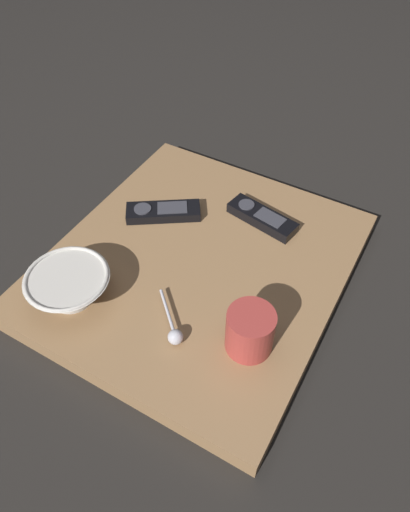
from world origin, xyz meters
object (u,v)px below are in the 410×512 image
(cereal_bowl, at_px, (69,285))
(coffee_mug, at_px, (250,331))
(teaspoon, at_px, (174,333))
(tv_remote_far, at_px, (163,212))
(tv_remote_near, at_px, (262,217))

(cereal_bowl, relative_size, coffee_mug, 1.83)
(cereal_bowl, height_order, teaspoon, cereal_bowl)
(cereal_bowl, height_order, coffee_mug, coffee_mug)
(cereal_bowl, xyz_separation_m, coffee_mug, (0.07, -0.35, 0.01))
(coffee_mug, relative_size, tv_remote_far, 0.52)
(cereal_bowl, bearing_deg, tv_remote_far, -5.48)
(cereal_bowl, bearing_deg, tv_remote_near, -31.51)
(cereal_bowl, distance_m, teaspoon, 0.23)
(coffee_mug, distance_m, teaspoon, 0.14)
(tv_remote_near, bearing_deg, tv_remote_far, 114.59)
(tv_remote_near, bearing_deg, coffee_mug, -159.03)
(teaspoon, bearing_deg, cereal_bowl, 94.92)
(cereal_bowl, xyz_separation_m, tv_remote_far, (0.28, -0.03, -0.02))
(coffee_mug, xyz_separation_m, tv_remote_near, (0.30, 0.12, -0.03))
(tv_remote_far, bearing_deg, cereal_bowl, 174.52)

